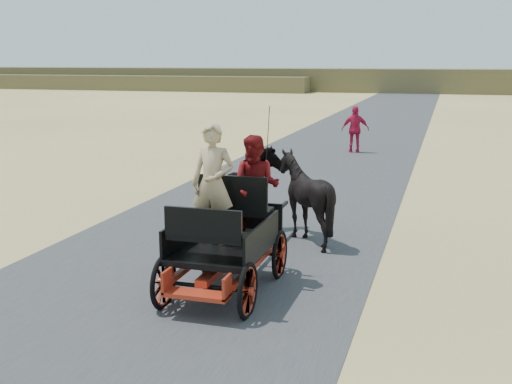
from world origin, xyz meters
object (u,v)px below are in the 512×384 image
(horse_left, at_px, (250,194))
(pedestrian, at_px, (355,129))
(carriage, at_px, (225,268))
(horse_right, at_px, (305,197))

(horse_left, xyz_separation_m, pedestrian, (0.33, 12.14, 0.02))
(carriage, xyz_separation_m, horse_right, (0.55, 3.00, 0.49))
(carriage, distance_m, pedestrian, 15.15)
(horse_right, height_order, pedestrian, pedestrian)
(horse_left, relative_size, horse_right, 1.18)
(horse_left, bearing_deg, pedestrian, -91.54)
(horse_left, xyz_separation_m, horse_right, (1.10, 0.00, 0.00))
(horse_right, bearing_deg, pedestrian, -86.36)
(carriage, distance_m, horse_left, 3.09)
(pedestrian, bearing_deg, horse_right, 82.08)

